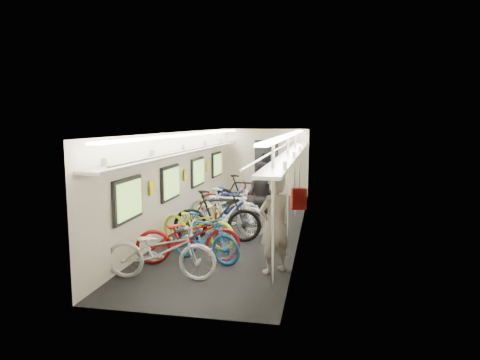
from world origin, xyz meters
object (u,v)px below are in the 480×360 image
at_px(bicycle_1, 204,238).
at_px(passenger_near, 274,224).
at_px(bicycle_0, 161,251).
at_px(backpack, 299,199).
at_px(passenger_mid, 262,196).

height_order(bicycle_1, passenger_near, passenger_near).
bearing_deg(passenger_near, bicycle_1, -57.28).
height_order(bicycle_0, bicycle_1, bicycle_0).
relative_size(bicycle_1, passenger_near, 0.90).
xyz_separation_m(bicycle_0, backpack, (2.22, 1.02, 0.78)).
relative_size(bicycle_1, backpack, 4.13).
height_order(passenger_near, passenger_mid, passenger_near).
relative_size(bicycle_0, passenger_mid, 1.12).
distance_m(bicycle_1, passenger_near, 1.46).
relative_size(bicycle_0, passenger_near, 1.08).
bearing_deg(passenger_near, bicycle_0, -23.32).
bearing_deg(bicycle_0, backpack, -69.80).
bearing_deg(passenger_mid, bicycle_0, 102.97).
bearing_deg(bicycle_1, passenger_near, -83.08).
bearing_deg(bicycle_0, passenger_near, -73.58).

